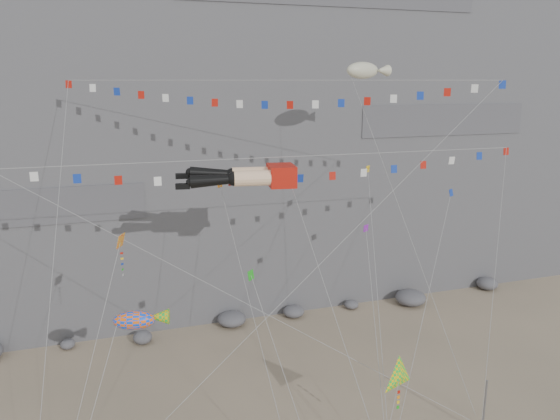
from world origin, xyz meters
name	(u,v)px	position (x,y,z in m)	size (l,w,h in m)	color
cliff	(194,49)	(0.00, 32.00, 25.00)	(80.00, 28.00, 50.00)	slate
talus_boulders	(232,319)	(0.00, 17.00, 0.60)	(60.00, 3.00, 1.20)	#5A5A5F
anchor_pole_right	(484,407)	(11.35, -3.30, 1.88)	(0.12, 0.12, 3.75)	gray
legs_kite	(249,177)	(-1.25, 5.71, 15.72)	(8.79, 16.12, 21.12)	#B9160B
flag_banner_upper	(277,81)	(1.66, 8.74, 21.75)	(30.41, 19.29, 30.27)	#B9160B
flag_banner_lower	(284,157)	(1.00, 5.34, 16.92)	(34.57, 8.58, 21.60)	#B9160B
harlequin_kite	(120,242)	(-9.60, 2.59, 12.97)	(5.34, 6.31, 14.77)	red
fish_windsock	(134,321)	(-9.22, 0.74, 8.98)	(6.42, 5.83, 11.15)	#FF610D
delta_kite	(400,377)	(5.06, -3.42, 5.22)	(5.82, 5.52, 8.31)	yellow
blimp_windsock	(363,71)	(8.65, 9.62, 22.44)	(5.78, 12.53, 25.33)	beige
small_kite_a	(220,187)	(-2.48, 8.88, 14.48)	(1.59, 15.03, 20.52)	orange
small_kite_b	(366,232)	(6.92, 4.85, 11.48)	(4.61, 12.23, 16.92)	purple
small_kite_c	(252,278)	(-2.49, 0.84, 10.64)	(2.74, 8.57, 13.44)	#1AA719
small_kite_d	(368,174)	(8.68, 8.24, 14.92)	(6.39, 15.88, 22.29)	yellow
small_kite_e	(450,198)	(12.58, 3.43, 13.84)	(9.80, 9.24, 18.90)	#11309D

